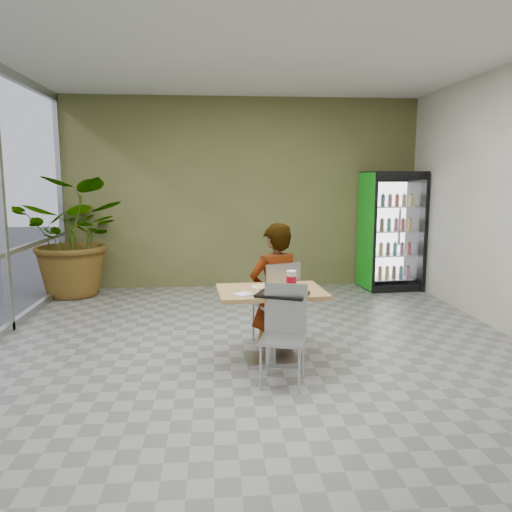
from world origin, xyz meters
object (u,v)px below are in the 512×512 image
object	(u,v)px
soda_cup	(291,280)
potted_plant	(76,237)
beverage_fridge	(391,231)
dining_table	(271,310)
chair_near	(284,326)
chair_far	(279,297)
seated_woman	(275,298)
cafeteria_tray	(282,294)

from	to	relation	value
soda_cup	potted_plant	distance (m)	4.33
soda_cup	beverage_fridge	size ratio (longest dim) A/B	0.09
dining_table	chair_near	xyz separation A→B (m)	(0.07, -0.50, -0.01)
dining_table	soda_cup	world-z (taller)	soda_cup
dining_table	potted_plant	distance (m)	4.23
chair_far	seated_woman	xyz separation A→B (m)	(-0.04, 0.04, -0.02)
seated_woman	beverage_fridge	xyz separation A→B (m)	(2.30, 2.73, 0.45)
dining_table	seated_woman	distance (m)	0.54
chair_near	beverage_fridge	xyz separation A→B (m)	(2.34, 3.76, 0.46)
beverage_fridge	chair_near	bearing A→B (deg)	-127.38
soda_cup	potted_plant	bearing A→B (deg)	132.94
chair_near	potted_plant	distance (m)	4.66
chair_far	seated_woman	bearing A→B (deg)	-71.42
chair_far	soda_cup	xyz separation A→B (m)	(0.07, -0.47, 0.29)
soda_cup	dining_table	bearing A→B (deg)	-173.69
cafeteria_tray	chair_far	bearing A→B (deg)	85.23
chair_near	beverage_fridge	distance (m)	4.45
cafeteria_tray	potted_plant	world-z (taller)	potted_plant
chair_far	beverage_fridge	bearing A→B (deg)	-149.96
dining_table	chair_near	world-z (taller)	chair_near
potted_plant	soda_cup	bearing A→B (deg)	-47.06
dining_table	beverage_fridge	size ratio (longest dim) A/B	0.56
seated_woman	beverage_fridge	world-z (taller)	beverage_fridge
chair_far	seated_woman	world-z (taller)	seated_woman
chair_far	cafeteria_tray	xyz separation A→B (m)	(-0.06, -0.77, 0.21)
chair_near	seated_woman	xyz separation A→B (m)	(0.04, 1.03, 0.01)
cafeteria_tray	soda_cup	bearing A→B (deg)	66.44
chair_far	seated_woman	size ratio (longest dim) A/B	0.57
chair_near	cafeteria_tray	xyz separation A→B (m)	(0.01, 0.22, 0.24)
dining_table	chair_near	bearing A→B (deg)	-82.42
dining_table	chair_near	distance (m)	0.51
soda_cup	beverage_fridge	bearing A→B (deg)	55.85
soda_cup	beverage_fridge	world-z (taller)	beverage_fridge
potted_plant	chair_near	bearing A→B (deg)	-52.76
dining_table	chair_far	size ratio (longest dim) A/B	1.17
dining_table	chair_far	bearing A→B (deg)	73.83
seated_woman	dining_table	bearing A→B (deg)	57.94
dining_table	soda_cup	bearing A→B (deg)	6.31
potted_plant	seated_woman	bearing A→B (deg)	-43.04
chair_far	soda_cup	distance (m)	0.55
dining_table	chair_near	size ratio (longest dim) A/B	1.23
chair_far	potted_plant	bearing A→B (deg)	-63.84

